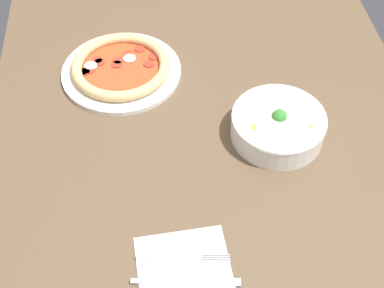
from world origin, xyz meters
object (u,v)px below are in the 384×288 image
at_px(pizza, 121,68).
at_px(knife, 181,282).
at_px(bowl, 278,125).
at_px(fork, 182,258).

distance_m(pizza, knife, 0.57).
bearing_deg(knife, bowl, 60.13).
bearing_deg(fork, bowl, 56.72).
distance_m(bowl, knife, 0.41).
relative_size(pizza, knife, 1.49).
bearing_deg(pizza, knife, 9.24).
bearing_deg(fork, pizza, 107.48).
xyz_separation_m(fork, knife, (0.05, -0.01, -0.00)).
bearing_deg(bowl, fork, -40.03).
xyz_separation_m(pizza, fork, (0.52, 0.10, -0.01)).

